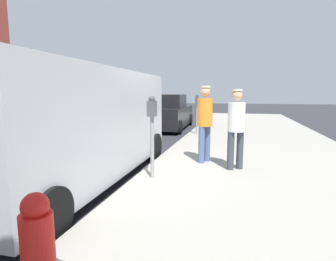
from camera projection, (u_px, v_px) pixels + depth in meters
ground_plane at (108, 168)px, 6.20m from camera, size 80.00×80.00×0.00m
sidewalk_slab at (269, 177)px, 5.33m from camera, size 5.00×32.00×0.15m
parking_meter_near at (152, 123)px, 4.90m from camera, size 0.14×0.18×1.52m
parking_meter_far at (197, 107)px, 10.34m from camera, size 0.14×0.18×1.52m
pedestrian_in_orange at (205, 119)px, 6.07m from camera, size 0.34×0.34×1.72m
pedestrian_in_white at (236, 124)px, 5.48m from camera, size 0.34×0.34×1.65m
parked_van at (75, 123)px, 5.15m from camera, size 2.14×5.21×2.15m
parked_sedan_ahead at (167, 113)px, 12.93m from camera, size 2.07×4.46×1.65m
fire_hydrant at (38, 250)px, 1.99m from camera, size 0.24×0.24×0.86m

